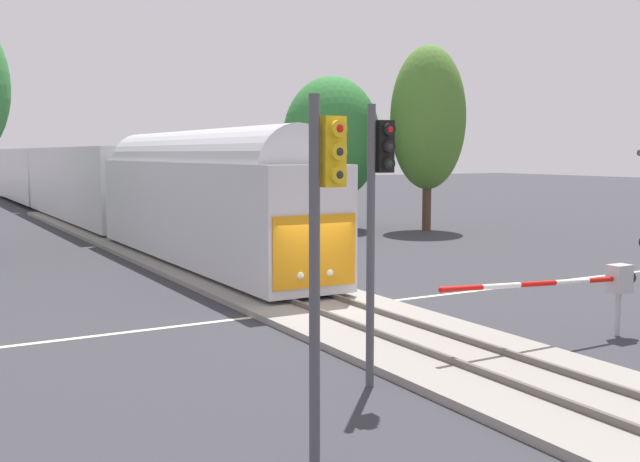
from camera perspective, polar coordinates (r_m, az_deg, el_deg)
The scene contains 10 objects.
ground_plane at distance 22.02m, azimuth -0.00°, elevation -6.00°, with size 220.00×220.00×0.00m, color #333338.
road_centre_stripe at distance 22.02m, azimuth -0.00°, elevation -5.99°, with size 44.00×0.20×0.01m.
railway_track at distance 22.00m, azimuth -0.00°, elevation -5.75°, with size 4.40×80.00×0.32m.
commuter_train at distance 51.28m, azimuth -17.69°, elevation 3.65°, with size 3.04×66.51×5.16m.
crossing_gate_near at distance 19.53m, azimuth 20.50°, elevation -3.68°, with size 6.23×0.40×1.80m.
traffic_signal_near_left at distance 10.58m, azimuth 0.28°, elevation 0.78°, with size 0.53×0.38×5.38m.
traffic_signal_median at distance 14.40m, azimuth 4.40°, elevation 2.42°, with size 0.53×0.38×5.49m.
traffic_signal_far_side at distance 31.88m, azimuth 0.38°, elevation 4.76°, with size 0.53×0.38×5.82m.
maple_right_background at distance 44.70m, azimuth 8.23°, elevation 8.52°, with size 4.42×4.42×10.83m.
oak_far_right at distance 45.17m, azimuth 0.88°, elevation 7.04°, with size 5.86×5.86×9.14m.
Camera 1 is at (-10.66, -18.72, 4.57)m, focal length 41.98 mm.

